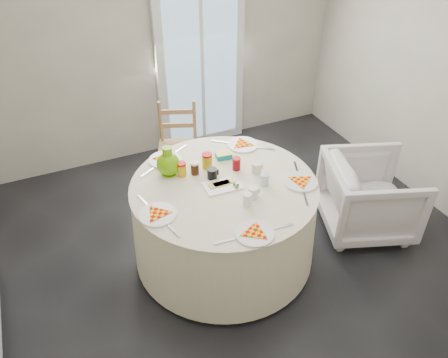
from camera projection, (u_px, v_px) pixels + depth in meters
name	position (u px, v px, depth m)	size (l,w,h in m)	color
floor	(246.00, 258.00, 3.73)	(4.00, 4.00, 0.00)	black
wall_back	(161.00, 37.00, 4.44)	(4.00, 0.02, 2.60)	#BCB5A3
glass_door	(201.00, 56.00, 4.69)	(1.00, 0.08, 2.10)	silver
table	(224.00, 221.00, 3.55)	(1.48, 1.48, 0.75)	silver
wooden_chair	(178.00, 145.00, 4.32)	(0.39, 0.37, 0.88)	#9B714A
armchair	(370.00, 192.00, 3.83)	(0.74, 0.70, 0.77)	silver
place_settings	(224.00, 182.00, 3.31)	(1.44, 1.44, 0.03)	white
jar_cluster	(208.00, 165.00, 3.41)	(0.49, 0.24, 0.14)	#AA7B1E
butter_tub	(224.00, 154.00, 3.60)	(0.13, 0.09, 0.05)	#098188
green_pitcher	(168.00, 161.00, 3.37)	(0.18, 0.18, 0.24)	#63A804
cheese_platter	(223.00, 184.00, 3.29)	(0.28, 0.18, 0.04)	white
mugs_glasses	(240.00, 175.00, 3.33)	(0.58, 0.58, 0.11)	gray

